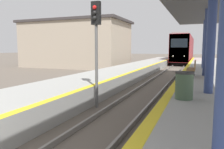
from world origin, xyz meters
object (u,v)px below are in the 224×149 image
Objects in this scene: trash_bin at (184,85)px; train at (184,49)px; bench at (192,68)px; signal_near at (96,34)px.

train is at bearing 93.75° from trash_bin.
train is 13.06× the size of bench.
bench is at bearing 53.88° from signal_near.
trash_bin is at bearing -90.79° from bench.
signal_near is 3.98m from trash_bin.
train is 27.60m from bench.
train reaches higher than bench.
train is 32.40m from signal_near.
signal_near is 6.26m from bench.
train reaches higher than trash_bin.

